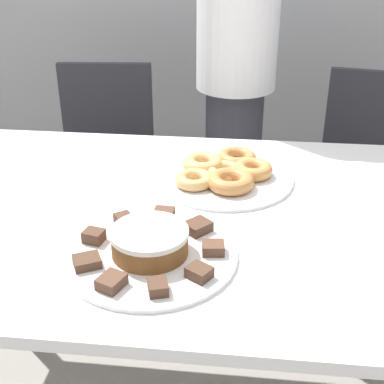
% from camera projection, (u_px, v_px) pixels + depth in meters
% --- Properties ---
extents(table, '(1.79, 0.99, 0.76)m').
position_uv_depth(table, '(193.00, 236.00, 1.40)').
color(table, white).
rests_on(table, ground_plane).
extents(person_standing, '(0.30, 0.30, 1.71)m').
position_uv_depth(person_standing, '(236.00, 67.00, 2.01)').
color(person_standing, '#383842').
rests_on(person_standing, ground_plane).
extents(office_chair_left, '(0.48, 0.48, 0.88)m').
position_uv_depth(office_chair_left, '(106.00, 178.00, 2.31)').
color(office_chair_left, black).
rests_on(office_chair_left, ground_plane).
extents(office_chair_right, '(0.51, 0.51, 0.88)m').
position_uv_depth(office_chair_right, '(365.00, 191.00, 2.21)').
color(office_chair_right, black).
rests_on(office_chair_right, ground_plane).
extents(plate_cake, '(0.39, 0.39, 0.01)m').
position_uv_depth(plate_cake, '(150.00, 255.00, 1.18)').
color(plate_cake, white).
rests_on(plate_cake, table).
extents(plate_donuts, '(0.39, 0.39, 0.01)m').
position_uv_depth(plate_donuts, '(224.00, 178.00, 1.52)').
color(plate_donuts, white).
rests_on(plate_donuts, table).
extents(frosted_cake, '(0.17, 0.17, 0.06)m').
position_uv_depth(frosted_cake, '(150.00, 242.00, 1.16)').
color(frosted_cake, brown).
rests_on(frosted_cake, plate_cake).
extents(lamington_0, '(0.05, 0.05, 0.02)m').
position_uv_depth(lamington_0, '(158.00, 287.00, 1.05)').
color(lamington_0, '#513828').
rests_on(lamington_0, plate_cake).
extents(lamington_1, '(0.06, 0.06, 0.02)m').
position_uv_depth(lamington_1, '(199.00, 272.00, 1.09)').
color(lamington_1, '#513828').
rests_on(lamington_1, plate_cake).
extents(lamington_2, '(0.05, 0.05, 0.02)m').
position_uv_depth(lamington_2, '(213.00, 248.00, 1.17)').
color(lamington_2, brown).
rests_on(lamington_2, plate_cake).
extents(lamington_3, '(0.07, 0.08, 0.02)m').
position_uv_depth(lamington_3, '(198.00, 227.00, 1.25)').
color(lamington_3, '#513828').
rests_on(lamington_3, plate_cake).
extents(lamington_4, '(0.05, 0.06, 0.03)m').
position_uv_depth(lamington_4, '(163.00, 216.00, 1.29)').
color(lamington_4, brown).
rests_on(lamington_4, plate_cake).
extents(lamington_5, '(0.06, 0.06, 0.03)m').
position_uv_depth(lamington_5, '(124.00, 220.00, 1.28)').
color(lamington_5, '#513828').
rests_on(lamington_5, plate_cake).
extents(lamington_6, '(0.05, 0.05, 0.03)m').
position_uv_depth(lamington_6, '(94.00, 236.00, 1.21)').
color(lamington_6, '#513828').
rests_on(lamington_6, plate_cake).
extents(lamington_7, '(0.07, 0.07, 0.02)m').
position_uv_depth(lamington_7, '(87.00, 262.00, 1.13)').
color(lamington_7, '#513828').
rests_on(lamington_7, plate_cake).
extents(lamington_8, '(0.06, 0.07, 0.02)m').
position_uv_depth(lamington_8, '(111.00, 282.00, 1.06)').
color(lamington_8, brown).
rests_on(lamington_8, plate_cake).
extents(donut_0, '(0.10, 0.10, 0.03)m').
position_uv_depth(donut_0, '(225.00, 171.00, 1.51)').
color(donut_0, '#E5AD66').
rests_on(donut_0, plate_donuts).
extents(donut_1, '(0.12, 0.12, 0.04)m').
position_uv_depth(donut_1, '(203.00, 163.00, 1.55)').
color(donut_1, '#E5AD66').
rests_on(donut_1, plate_donuts).
extents(donut_2, '(0.11, 0.11, 0.03)m').
position_uv_depth(donut_2, '(194.00, 180.00, 1.46)').
color(donut_2, '#E5AD66').
rests_on(donut_2, plate_donuts).
extents(donut_3, '(0.13, 0.13, 0.04)m').
position_uv_depth(donut_3, '(230.00, 181.00, 1.45)').
color(donut_3, '#C68447').
rests_on(donut_3, plate_donuts).
extents(donut_4, '(0.11, 0.11, 0.04)m').
position_uv_depth(donut_4, '(253.00, 169.00, 1.51)').
color(donut_4, '#D18E4C').
rests_on(donut_4, plate_donuts).
extents(donut_5, '(0.12, 0.12, 0.03)m').
position_uv_depth(donut_5, '(237.00, 157.00, 1.60)').
color(donut_5, '#C68447').
rests_on(donut_5, plate_donuts).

